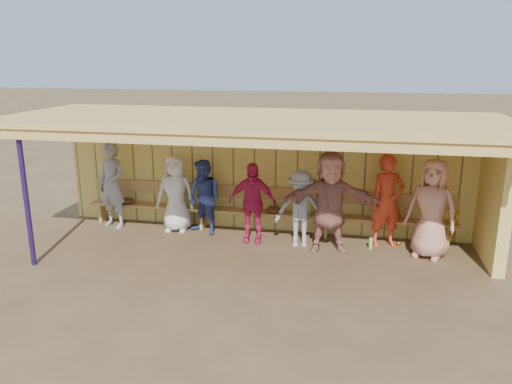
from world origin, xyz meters
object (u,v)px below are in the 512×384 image
at_px(player_b, 176,193).
at_px(player_d, 252,203).
at_px(player_g, 387,201).
at_px(player_e, 300,209).
at_px(player_f, 330,201).
at_px(bench, 264,207).
at_px(player_h, 432,209).
at_px(player_c, 204,197).
at_px(player_a, 112,185).

bearing_deg(player_b, player_d, -15.04).
bearing_deg(player_g, player_e, 170.73).
xyz_separation_m(player_e, player_g, (1.59, 0.36, 0.14)).
xyz_separation_m(player_f, bench, (-1.39, 0.77, -0.42)).
bearing_deg(player_e, player_f, -18.39).
height_order(player_e, player_h, player_h).
relative_size(player_d, bench, 0.21).
bearing_deg(bench, player_h, -12.93).
xyz_separation_m(player_c, player_g, (3.58, 0.05, 0.12)).
xyz_separation_m(player_e, bench, (-0.84, 0.67, -0.21)).
height_order(player_b, player_d, player_b).
distance_m(player_a, player_b, 1.39).
xyz_separation_m(player_b, player_d, (1.67, -0.31, -0.01)).
distance_m(player_f, player_h, 1.79).
distance_m(player_a, player_d, 3.08).
distance_m(player_b, player_g, 4.22).
xyz_separation_m(player_a, player_b, (1.39, 0.03, -0.11)).
distance_m(player_d, player_e, 0.95).
bearing_deg(player_d, player_c, 163.74).
bearing_deg(player_h, player_g, 173.67).
height_order(player_c, bench, player_c).
bearing_deg(player_g, player_c, 158.86).
distance_m(player_a, player_c, 2.03).
bearing_deg(player_d, player_b, 167.02).
bearing_deg(player_b, player_h, -9.56).
bearing_deg(player_g, player_a, 158.28).
height_order(player_e, player_g, player_g).
relative_size(player_f, player_h, 1.05).
relative_size(player_h, bench, 0.24).
relative_size(player_a, bench, 0.24).
bearing_deg(player_f, player_c, 160.22).
relative_size(player_d, player_f, 0.83).
height_order(player_e, player_f, player_f).
xyz_separation_m(player_d, player_f, (1.50, -0.16, 0.16)).
xyz_separation_m(player_b, player_h, (4.96, -0.42, 0.11)).
bearing_deg(player_b, player_c, -9.55).
bearing_deg(player_e, player_a, 167.37).
bearing_deg(player_b, player_e, -12.50).
relative_size(player_g, player_h, 0.98).
relative_size(player_b, player_e, 1.08).
height_order(player_c, player_d, player_d).
bearing_deg(player_e, player_c, 163.34).
distance_m(player_a, bench, 3.22).
bearing_deg(player_b, bench, 5.02).
bearing_deg(player_d, player_a, 172.20).
xyz_separation_m(player_d, player_e, (0.95, -0.05, -0.05)).
bearing_deg(player_f, bench, 140.38).
height_order(player_a, bench, player_a).
relative_size(player_f, bench, 0.25).
relative_size(player_b, player_d, 1.01).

